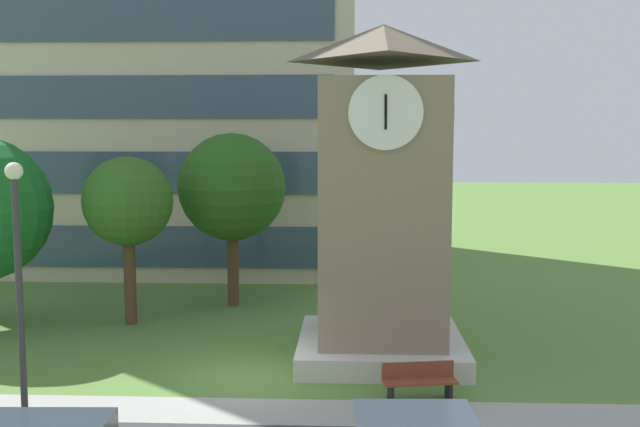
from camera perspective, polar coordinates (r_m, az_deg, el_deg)
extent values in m
plane|color=#567F38|center=(19.63, -5.81, -12.84)|extent=(160.00, 160.00, 0.00)
cube|color=#9E9E99|center=(17.56, -6.91, -15.20)|extent=(120.00, 1.60, 0.01)
cube|color=beige|center=(40.04, -12.86, 15.27)|extent=(20.76, 15.34, 25.60)
cube|color=#384C60|center=(32.49, -15.99, -2.52)|extent=(19.10, 0.10, 1.80)
cube|color=#384C60|center=(32.17, -16.16, 3.13)|extent=(19.10, 0.10, 1.80)
cube|color=#384C60|center=(32.17, -16.33, 8.83)|extent=(19.10, 0.10, 1.80)
cube|color=#384C60|center=(32.49, -16.51, 14.47)|extent=(19.10, 0.10, 1.80)
cube|color=gray|center=(20.58, 4.90, -0.61)|extent=(3.49, 3.49, 7.92)
cube|color=beige|center=(21.33, 4.81, -10.42)|extent=(4.71, 4.71, 0.60)
pyramid|color=#6A5D4D|center=(20.60, 5.03, 13.28)|extent=(3.84, 3.84, 1.02)
cylinder|color=white|center=(18.65, 5.21, 7.95)|extent=(1.92, 0.12, 1.92)
cylinder|color=white|center=(20.60, 10.04, 7.72)|extent=(0.12, 1.92, 1.92)
cube|color=black|center=(18.58, 5.23, 8.49)|extent=(0.07, 0.08, 0.58)
cube|color=black|center=(18.57, 5.22, 7.96)|extent=(0.06, 0.05, 0.86)
cube|color=brown|center=(18.10, 7.90, -13.03)|extent=(1.85, 0.77, 0.06)
cube|color=brown|center=(18.23, 7.73, -12.13)|extent=(1.78, 0.34, 0.40)
cube|color=black|center=(18.02, 5.61, -13.86)|extent=(0.15, 0.44, 0.45)
cube|color=black|center=(18.37, 10.13, -13.53)|extent=(0.15, 0.44, 0.45)
cylinder|color=#333338|center=(16.22, -22.58, -7.28)|extent=(0.14, 0.14, 5.50)
sphere|color=#F2EFCC|center=(15.82, -23.03, 3.10)|extent=(0.36, 0.36, 0.36)
cylinder|color=#513823|center=(27.35, -6.88, -4.06)|extent=(0.43, 0.43, 3.08)
sphere|color=#28591B|center=(26.99, -6.96, 2.10)|extent=(4.00, 4.00, 4.00)
cylinder|color=#513823|center=(25.36, -14.78, -4.97)|extent=(0.40, 0.40, 3.14)
sphere|color=#30611F|center=(24.99, -14.95, 0.95)|extent=(3.01, 3.01, 3.01)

